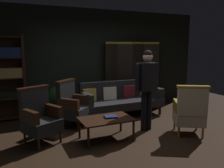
{
  "coord_description": "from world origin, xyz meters",
  "views": [
    {
      "loc": [
        -2.1,
        -3.82,
        1.78
      ],
      "look_at": [
        0.0,
        0.8,
        0.95
      ],
      "focal_mm": 37.25,
      "sensor_mm": 36.0,
      "label": 1
    }
  ],
  "objects_px": {
    "bookshelf": "(5,75)",
    "coffee_table": "(106,121)",
    "standing_figure": "(147,83)",
    "armchair_wing_right": "(72,105)",
    "velvet_couch": "(121,98)",
    "book_navy_cloth": "(111,117)",
    "potted_plant": "(57,99)",
    "armchair_gilt_accent": "(190,111)",
    "folding_screen": "(132,73)",
    "armchair_wing_left": "(40,117)"
  },
  "relations": [
    {
      "from": "armchair_wing_right",
      "to": "potted_plant",
      "type": "distance_m",
      "value": 0.91
    },
    {
      "from": "standing_figure",
      "to": "velvet_couch",
      "type": "bearing_deg",
      "value": 89.51
    },
    {
      "from": "coffee_table",
      "to": "armchair_wing_left",
      "type": "xyz_separation_m",
      "value": [
        -1.17,
        0.38,
        0.12
      ]
    },
    {
      "from": "coffee_table",
      "to": "potted_plant",
      "type": "relative_size",
      "value": 1.29
    },
    {
      "from": "armchair_wing_right",
      "to": "velvet_couch",
      "type": "bearing_deg",
      "value": 14.24
    },
    {
      "from": "bookshelf",
      "to": "book_navy_cloth",
      "type": "xyz_separation_m",
      "value": [
        1.81,
        -2.07,
        -0.66
      ]
    },
    {
      "from": "potted_plant",
      "to": "book_navy_cloth",
      "type": "xyz_separation_m",
      "value": [
        0.66,
        -1.87,
        -0.01
      ]
    },
    {
      "from": "velvet_couch",
      "to": "armchair_gilt_accent",
      "type": "relative_size",
      "value": 2.04
    },
    {
      "from": "book_navy_cloth",
      "to": "coffee_table",
      "type": "bearing_deg",
      "value": -169.1
    },
    {
      "from": "bookshelf",
      "to": "standing_figure",
      "type": "relative_size",
      "value": 1.2
    },
    {
      "from": "bookshelf",
      "to": "armchair_wing_left",
      "type": "xyz_separation_m",
      "value": [
        0.54,
        -1.71,
        -0.61
      ]
    },
    {
      "from": "armchair_wing_right",
      "to": "armchair_wing_left",
      "type": "bearing_deg",
      "value": -141.35
    },
    {
      "from": "coffee_table",
      "to": "armchair_gilt_accent",
      "type": "distance_m",
      "value": 1.69
    },
    {
      "from": "velvet_couch",
      "to": "folding_screen",
      "type": "bearing_deg",
      "value": 45.45
    },
    {
      "from": "folding_screen",
      "to": "coffee_table",
      "type": "relative_size",
      "value": 1.9
    },
    {
      "from": "folding_screen",
      "to": "armchair_wing_right",
      "type": "distance_m",
      "value": 2.42
    },
    {
      "from": "coffee_table",
      "to": "armchair_wing_right",
      "type": "xyz_separation_m",
      "value": [
        -0.39,
        1.0,
        0.12
      ]
    },
    {
      "from": "coffee_table",
      "to": "armchair_wing_left",
      "type": "height_order",
      "value": "armchair_wing_left"
    },
    {
      "from": "folding_screen",
      "to": "bookshelf",
      "type": "bearing_deg",
      "value": 179.91
    },
    {
      "from": "folding_screen",
      "to": "armchair_wing_left",
      "type": "distance_m",
      "value": 3.38
    },
    {
      "from": "bookshelf",
      "to": "standing_figure",
      "type": "height_order",
      "value": "bookshelf"
    },
    {
      "from": "bookshelf",
      "to": "armchair_wing_left",
      "type": "bearing_deg",
      "value": -72.4
    },
    {
      "from": "bookshelf",
      "to": "potted_plant",
      "type": "height_order",
      "value": "bookshelf"
    },
    {
      "from": "potted_plant",
      "to": "book_navy_cloth",
      "type": "relative_size",
      "value": 3.35
    },
    {
      "from": "armchair_gilt_accent",
      "to": "armchair_wing_left",
      "type": "distance_m",
      "value": 2.91
    },
    {
      "from": "armchair_gilt_accent",
      "to": "armchair_wing_left",
      "type": "relative_size",
      "value": 1.0
    },
    {
      "from": "armchair_wing_right",
      "to": "standing_figure",
      "type": "bearing_deg",
      "value": -32.75
    },
    {
      "from": "standing_figure",
      "to": "armchair_wing_right",
      "type": "bearing_deg",
      "value": 147.25
    },
    {
      "from": "folding_screen",
      "to": "book_navy_cloth",
      "type": "xyz_separation_m",
      "value": [
        -1.61,
        -2.06,
        -0.55
      ]
    },
    {
      "from": "velvet_couch",
      "to": "book_navy_cloth",
      "type": "xyz_separation_m",
      "value": [
        -0.89,
        -1.33,
        -0.02
      ]
    },
    {
      "from": "armchair_wing_left",
      "to": "potted_plant",
      "type": "bearing_deg",
      "value": 68.1
    },
    {
      "from": "bookshelf",
      "to": "coffee_table",
      "type": "height_order",
      "value": "bookshelf"
    },
    {
      "from": "coffee_table",
      "to": "armchair_gilt_accent",
      "type": "height_order",
      "value": "armchair_gilt_accent"
    },
    {
      "from": "coffee_table",
      "to": "bookshelf",
      "type": "bearing_deg",
      "value": 129.29
    },
    {
      "from": "velvet_couch",
      "to": "book_navy_cloth",
      "type": "distance_m",
      "value": 1.6
    },
    {
      "from": "coffee_table",
      "to": "armchair_wing_right",
      "type": "relative_size",
      "value": 0.96
    },
    {
      "from": "armchair_wing_right",
      "to": "potted_plant",
      "type": "xyz_separation_m",
      "value": [
        -0.17,
        0.89,
        -0.04
      ]
    },
    {
      "from": "folding_screen",
      "to": "velvet_couch",
      "type": "relative_size",
      "value": 0.9
    },
    {
      "from": "folding_screen",
      "to": "bookshelf",
      "type": "distance_m",
      "value": 3.42
    },
    {
      "from": "bookshelf",
      "to": "armchair_wing_right",
      "type": "relative_size",
      "value": 1.97
    },
    {
      "from": "armchair_gilt_accent",
      "to": "armchair_wing_right",
      "type": "distance_m",
      "value": 2.5
    },
    {
      "from": "coffee_table",
      "to": "standing_figure",
      "type": "height_order",
      "value": "standing_figure"
    },
    {
      "from": "folding_screen",
      "to": "armchair_wing_right",
      "type": "bearing_deg",
      "value": -152.75
    },
    {
      "from": "velvet_couch",
      "to": "armchair_gilt_accent",
      "type": "height_order",
      "value": "armchair_gilt_accent"
    },
    {
      "from": "armchair_wing_left",
      "to": "standing_figure",
      "type": "height_order",
      "value": "standing_figure"
    },
    {
      "from": "book_navy_cloth",
      "to": "folding_screen",
      "type": "bearing_deg",
      "value": 52.06
    },
    {
      "from": "velvet_couch",
      "to": "potted_plant",
      "type": "xyz_separation_m",
      "value": [
        -1.55,
        0.54,
        -0.01
      ]
    },
    {
      "from": "folding_screen",
      "to": "armchair_wing_right",
      "type": "xyz_separation_m",
      "value": [
        -2.1,
        -1.08,
        -0.5
      ]
    },
    {
      "from": "folding_screen",
      "to": "armchair_gilt_accent",
      "type": "relative_size",
      "value": 1.83
    },
    {
      "from": "folding_screen",
      "to": "potted_plant",
      "type": "bearing_deg",
      "value": -175.17
    }
  ]
}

